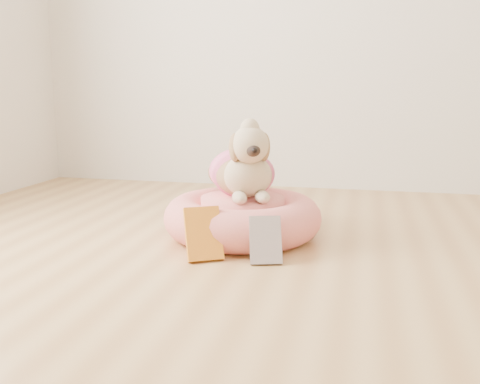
% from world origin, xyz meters
% --- Properties ---
extents(floor, '(4.50, 4.50, 0.00)m').
position_xyz_m(floor, '(0.00, 0.00, 0.00)').
color(floor, '#B4824B').
rests_on(floor, ground).
extents(pet_bed, '(0.69, 0.69, 0.18)m').
position_xyz_m(pet_bed, '(-0.33, 1.00, 0.09)').
color(pet_bed, '#D45363').
rests_on(pet_bed, floor).
extents(dog, '(0.50, 0.58, 0.35)m').
position_xyz_m(dog, '(-0.33, 1.02, 0.36)').
color(dog, brown).
rests_on(dog, pet_bed).
extents(book_yellow, '(0.18, 0.17, 0.20)m').
position_xyz_m(book_yellow, '(-0.40, 0.66, 0.10)').
color(book_yellow, gold).
rests_on(book_yellow, floor).
extents(book_white, '(0.14, 0.13, 0.17)m').
position_xyz_m(book_white, '(-0.16, 0.68, 0.09)').
color(book_white, white).
rests_on(book_white, floor).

